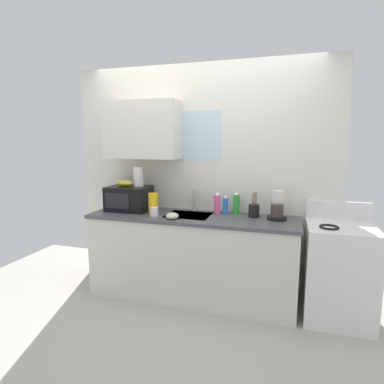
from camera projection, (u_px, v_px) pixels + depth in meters
name	position (u px, v px, depth m)	size (l,w,h in m)	color
ground_plane	(144.00, 373.00, 2.30)	(5.35, 4.40, 0.02)	#B2ADA3
kitchen_wall_assembly	(191.00, 170.00, 3.55)	(2.95, 0.42, 2.50)	silver
counter_unit	(192.00, 256.00, 3.36)	(2.18, 0.63, 0.90)	silver
sink_faucet	(194.00, 200.00, 3.51)	(0.03, 0.03, 0.23)	#B2B5BA
stove_range	(338.00, 272.00, 2.95)	(0.60, 0.60, 1.08)	white
microwave	(129.00, 198.00, 3.53)	(0.46, 0.35, 0.27)	black
banana_bunch	(125.00, 183.00, 3.52)	(0.20, 0.11, 0.07)	gold
paper_towel_roll	(139.00, 176.00, 3.51)	(0.11, 0.11, 0.22)	white
coffee_maker	(277.00, 209.00, 3.13)	(0.19, 0.21, 0.28)	black
dish_soap_bottle_pink	(217.00, 203.00, 3.35)	(0.07, 0.07, 0.24)	#E55999
dish_soap_bottle_blue	(225.00, 205.00, 3.36)	(0.06, 0.06, 0.21)	blue
dish_soap_bottle_green	(236.00, 203.00, 3.35)	(0.07, 0.07, 0.24)	green
cereal_canister	(153.00, 204.00, 3.35)	(0.10, 0.10, 0.23)	gold
mug_white	(154.00, 212.00, 3.26)	(0.08, 0.08, 0.10)	white
utensil_crock	(254.00, 210.00, 3.21)	(0.11, 0.11, 0.26)	black
small_bowl	(172.00, 216.00, 3.14)	(0.13, 0.13, 0.07)	beige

